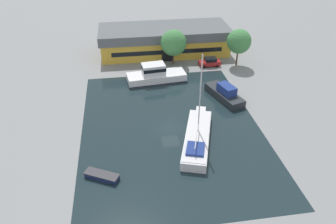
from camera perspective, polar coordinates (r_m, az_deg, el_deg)
The scene contains 10 objects.
ground_plane at distance 46.61m, azimuth 0.47°, elevation -2.72°, with size 440.00×440.00×0.00m, color gray.
water_canal at distance 46.61m, azimuth 0.47°, elevation -2.72°, with size 24.93×34.28×0.01m, color #19282D.
warehouse_building at distance 70.37m, azimuth -0.65°, elevation 12.49°, with size 26.92×10.43×5.36m.
quay_tree_near_building at distance 63.71m, azimuth 0.97°, elevation 11.95°, with size 4.97×4.97×6.95m.
quay_tree_by_water at distance 64.56m, azimuth 12.26°, elevation 11.92°, with size 4.62×4.62×7.22m.
parked_car at distance 64.91m, azimuth 7.28°, elevation 8.64°, with size 4.18×2.02×1.68m.
sailboat_moored at distance 43.76m, azimuth 5.13°, elevation -4.37°, with size 6.57×13.18×12.15m.
motor_cruiser at distance 58.49m, azimuth -2.18°, elevation 6.46°, with size 10.75×4.74×3.29m.
small_dinghy at distance 39.34m, azimuth -11.45°, elevation -10.83°, with size 4.24×3.07×0.65m.
cabin_boat at distance 53.84m, azimuth 9.86°, elevation 3.18°, with size 4.89×8.46×2.57m.
Camera 1 is at (-6.08, -37.50, 27.01)m, focal length 35.00 mm.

